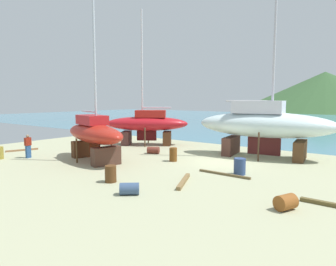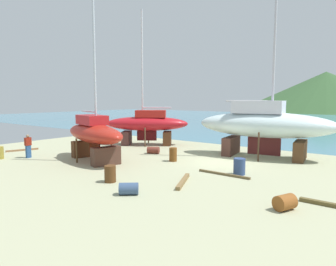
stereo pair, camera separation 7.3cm
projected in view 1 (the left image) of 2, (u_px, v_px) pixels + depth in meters
ground_plane at (200, 170)px, 18.73m from camera, size 40.76×40.76×0.00m
sea_water at (331, 124)px, 53.31m from camera, size 157.15×66.72×0.01m
headland_hill at (323, 111)px, 109.36m from camera, size 118.92×118.92×27.31m
sailboat_small_center at (94, 134)px, 21.33m from camera, size 7.67×4.35×10.95m
sailboat_mid_port at (147, 124)px, 28.69m from camera, size 7.61×6.11×12.26m
sailboat_large_starboard at (264, 124)px, 22.63m from camera, size 10.29×4.70×16.85m
worker at (28, 146)px, 22.40m from camera, size 0.28×0.46×1.72m
barrel_rust_mid at (286, 202)px, 11.97m from camera, size 0.86×0.96×0.61m
barrel_blue_faded at (240, 166)px, 17.53m from camera, size 0.87×0.87×0.94m
barrel_tipped_right at (173, 155)px, 21.24m from camera, size 0.64×0.64×0.94m
barrel_tipped_left at (129, 189)px, 13.87m from camera, size 1.01×0.97×0.54m
barrel_ochre at (153, 150)px, 24.22m from camera, size 1.07×0.89×0.54m
barrel_rust_near at (111, 174)px, 15.93m from camera, size 0.75×0.75×0.87m
timber_plank_far at (184, 181)px, 15.80m from camera, size 1.32×2.63×0.18m
timber_long_aft at (22, 150)px, 25.50m from camera, size 0.90×2.42×0.14m
timber_long_fore at (224, 174)px, 17.41m from camera, size 3.18×0.23×0.12m
timber_short_cross at (322, 203)px, 12.56m from camera, size 1.66×0.25×0.16m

